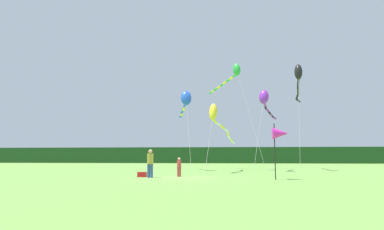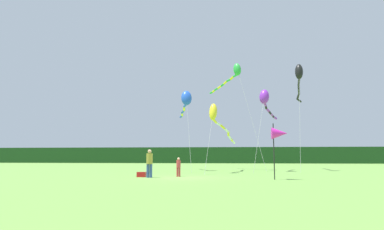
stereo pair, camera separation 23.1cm
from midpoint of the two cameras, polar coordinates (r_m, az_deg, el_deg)
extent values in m
plane|color=#6B9E42|center=(21.38, -1.57, -10.60)|extent=(120.00, 120.00, 0.00)
cube|color=#193D19|center=(66.19, 4.01, -6.82)|extent=(108.00, 3.59, 3.05)
cylinder|color=#334C8C|center=(21.64, -7.20, -9.38)|extent=(0.18, 0.18, 0.85)
cylinder|color=#334C8C|center=(21.60, -6.69, -9.39)|extent=(0.18, 0.18, 0.85)
cylinder|color=olive|center=(21.60, -6.91, -7.37)|extent=(0.39, 0.39, 0.67)
sphere|color=tan|center=(21.60, -6.89, -6.15)|extent=(0.25, 0.25, 0.25)
cylinder|color=#B23338|center=(22.51, -2.19, -9.65)|extent=(0.13, 0.13, 0.60)
cylinder|color=#B23338|center=(22.49, -1.84, -9.65)|extent=(0.13, 0.13, 0.60)
cylinder|color=#B23338|center=(22.48, -2.01, -8.28)|extent=(0.28, 0.28, 0.48)
sphere|color=tan|center=(22.47, -2.00, -7.44)|extent=(0.18, 0.18, 0.18)
cube|color=red|center=(22.31, -8.27, -9.96)|extent=(0.56, 0.35, 0.33)
cylinder|color=black|center=(20.27, 14.04, -5.99)|extent=(0.06, 0.06, 3.26)
cone|color=#E026B2|center=(20.36, 14.93, -3.02)|extent=(0.90, 0.70, 0.70)
cylinder|color=#B2B2B2|center=(31.70, 10.17, -0.33)|extent=(2.34, 3.10, 9.94)
ellipsoid|color=green|center=(34.07, 7.87, 7.66)|extent=(1.21, 1.29, 1.45)
cylinder|color=green|center=(34.12, 7.56, 6.65)|extent=(0.55, 0.55, 0.30)
cylinder|color=yellow|center=(34.48, 6.99, 6.27)|extent=(0.49, 0.61, 0.36)
cylinder|color=green|center=(34.86, 6.44, 5.89)|extent=(0.54, 0.55, 0.30)
cylinder|color=yellow|center=(35.22, 5.88, 5.51)|extent=(0.52, 0.60, 0.37)
cylinder|color=green|center=(35.62, 5.40, 5.11)|extent=(0.49, 0.59, 0.32)
cylinder|color=yellow|center=(36.01, 4.89, 4.74)|extent=(0.54, 0.58, 0.35)
cylinder|color=green|center=(36.38, 4.34, 4.40)|extent=(0.55, 0.55, 0.32)
cylinder|color=yellow|center=(36.80, 3.90, 4.09)|extent=(0.42, 0.60, 0.29)
cylinder|color=green|center=(37.25, 3.53, 3.83)|extent=(0.49, 0.57, 0.25)
cylinder|color=#B2B2B2|center=(29.60, -0.32, -3.02)|extent=(0.89, 3.31, 6.80)
ellipsoid|color=blue|center=(31.69, -0.74, 2.91)|extent=(1.26, 1.37, 1.62)
cylinder|color=blue|center=(31.95, -0.94, 1.65)|extent=(0.51, 0.82, 0.32)
cylinder|color=yellow|center=(32.68, -1.14, 1.12)|extent=(0.32, 0.86, 0.45)
cylinder|color=blue|center=(33.40, -1.34, 0.58)|extent=(0.52, 0.83, 0.36)
cylinder|color=yellow|center=(34.13, -1.50, 0.14)|extent=(0.28, 0.83, 0.36)
cylinder|color=blue|center=(34.88, -1.63, -0.22)|extent=(0.48, 0.82, 0.29)
cylinder|color=#B2B2B2|center=(31.10, 18.02, -0.58)|extent=(0.87, 3.29, 9.28)
ellipsoid|color=black|center=(33.56, 17.88, 7.01)|extent=(0.99, 1.29, 1.69)
cylinder|color=black|center=(33.98, 17.87, 5.42)|extent=(0.37, 1.31, 0.59)
cylinder|color=black|center=(35.13, 17.83, 4.55)|extent=(0.45, 1.28, 0.35)
cylinder|color=black|center=(36.30, 17.86, 3.84)|extent=(0.46, 1.29, 0.48)
cylinder|color=black|center=(37.46, 17.73, 3.03)|extent=(0.25, 1.30, 0.53)
cylinder|color=black|center=(38.61, 17.87, 2.39)|extent=(0.77, 1.20, 0.33)
cylinder|color=#B2B2B2|center=(25.91, 3.16, -4.52)|extent=(0.56, 2.59, 4.93)
ellipsoid|color=yellow|center=(27.39, 3.85, 0.52)|extent=(0.84, 1.15, 1.60)
cylinder|color=yellow|center=(27.72, 4.10, -0.99)|extent=(0.40, 0.92, 0.38)
cylinder|color=white|center=(28.50, 4.66, -1.45)|extent=(0.49, 0.89, 0.31)
cylinder|color=yellow|center=(29.26, 5.35, -1.94)|extent=(0.55, 0.91, 0.44)
cylinder|color=white|center=(30.01, 6.05, -2.53)|extent=(0.55, 0.91, 0.43)
cylinder|color=yellow|center=(30.81, 6.39, -3.12)|extent=(0.20, 0.92, 0.48)
cylinder|color=white|center=(31.63, 6.62, -3.74)|extent=(0.44, 0.94, 0.48)
cylinder|color=yellow|center=(32.45, 6.93, -4.19)|extent=(0.31, 0.90, 0.33)
cylinder|color=white|center=(33.27, 7.22, -4.53)|extent=(0.44, 0.92, 0.38)
cylinder|color=#B2B2B2|center=(29.06, 11.55, -2.93)|extent=(1.33, 3.00, 6.67)
ellipsoid|color=purple|center=(30.99, 12.36, 3.05)|extent=(1.27, 1.46, 1.56)
cylinder|color=purple|center=(31.18, 12.50, 1.81)|extent=(0.38, 0.69, 0.37)
cylinder|color=black|center=(31.75, 12.64, 1.35)|extent=(0.30, 0.68, 0.36)
cylinder|color=purple|center=(32.30, 12.88, 0.88)|extent=(0.49, 0.68, 0.39)
cylinder|color=black|center=(32.84, 13.24, 0.45)|extent=(0.44, 0.68, 0.35)
cylinder|color=purple|center=(33.40, 13.51, 0.09)|extent=(0.41, 0.67, 0.32)
cylinder|color=black|center=(33.98, 13.74, -0.18)|extent=(0.39, 0.66, 0.27)
cylinder|color=purple|center=(34.53, 14.07, -0.45)|extent=(0.52, 0.65, 0.32)
camera|label=1|loc=(0.12, -89.76, -0.03)|focal=31.44mm
camera|label=2|loc=(0.12, 90.24, 0.03)|focal=31.44mm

